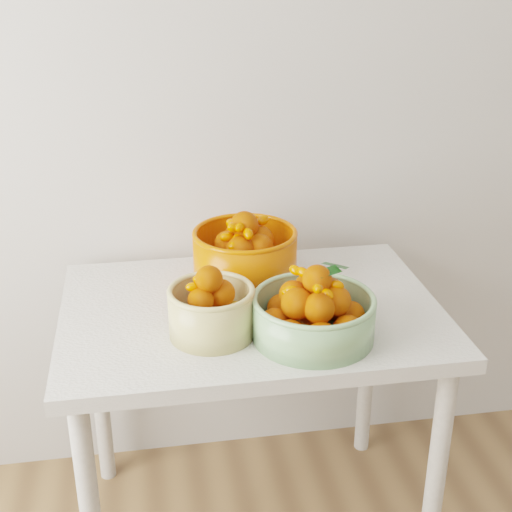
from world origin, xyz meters
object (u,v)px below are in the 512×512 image
object	(u,v)px
bowl_cream	(211,309)
bowl_orange	(245,255)
table	(251,338)
bowl_green	(314,313)

from	to	relation	value
bowl_cream	bowl_orange	world-z (taller)	bowl_orange
table	bowl_cream	xyz separation A→B (m)	(-0.12, -0.13, 0.16)
bowl_green	bowl_orange	world-z (taller)	bowl_orange
bowl_orange	table	bearing A→B (deg)	-92.96
bowl_cream	bowl_orange	size ratio (longest dim) A/B	0.60
bowl_cream	bowl_green	world-z (taller)	bowl_green
bowl_cream	bowl_orange	xyz separation A→B (m)	(0.13, 0.28, 0.01)
table	bowl_orange	bearing A→B (deg)	87.04
bowl_green	bowl_orange	distance (m)	0.35
table	bowl_orange	xyz separation A→B (m)	(0.01, 0.15, 0.18)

